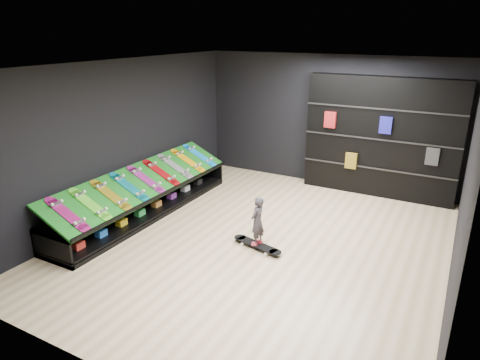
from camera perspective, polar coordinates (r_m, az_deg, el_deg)
The scene contains 20 objects.
floor at distance 7.58m, azimuth 2.63°, elevation -8.20°, with size 6.00×7.00×0.01m, color beige.
ceiling at distance 6.73m, azimuth 3.04°, elevation 15.03°, with size 6.00×7.00×0.01m, color white.
wall_back at distance 10.19m, azimuth 11.49°, elevation 7.69°, with size 6.00×0.02×3.00m, color black.
wall_front at distance 4.36m, azimuth -17.91°, elevation -9.22°, with size 6.00×0.02×3.00m, color black.
wall_left at distance 8.69m, azimuth -15.38°, elevation 5.36°, with size 0.02×7.00×3.00m, color black.
wall_right at distance 6.39m, azimuth 27.84°, elevation -1.31°, with size 0.02×7.00×3.00m, color black.
display_rack at distance 8.78m, azimuth -12.50°, elevation -2.86°, with size 0.90×4.50×0.50m, color black, non-canonical shape.
turf_ramp at distance 8.58m, azimuth -12.47°, elevation -0.08°, with size 1.00×4.50×0.04m, color #0D5310.
back_shelving at distance 9.77m, azimuth 18.26°, elevation 5.38°, with size 3.25×0.38×2.60m, color black.
floor_skateboard at distance 7.33m, azimuth 2.28°, elevation -8.80°, with size 0.98×0.22×0.09m, color black, non-canonical shape.
child at distance 7.19m, azimuth 2.32°, elevation -6.72°, with size 0.19×0.14×0.51m, color black.
display_board_0 at distance 7.35m, azimuth -22.03°, elevation -4.28°, with size 0.98×0.22×0.09m, color #E5198C, non-canonical shape.
display_board_1 at distance 7.62m, azimuth -19.34°, elevation -3.07°, with size 0.98×0.22×0.09m, color green, non-canonical shape.
display_board_2 at distance 7.92m, azimuth -16.85°, elevation -1.94°, with size 0.98×0.22×0.09m, color yellow, non-canonical shape.
display_board_3 at distance 8.24m, azimuth -14.55°, elevation -0.89°, with size 0.98×0.22×0.09m, color #0C8C99, non-canonical shape.
display_board_4 at distance 8.57m, azimuth -12.42°, elevation 0.08°, with size 0.98×0.22×0.09m, color #2626BF, non-canonical shape.
display_board_5 at distance 8.91m, azimuth -10.46°, elevation 0.98°, with size 0.98×0.22×0.09m, color red, non-canonical shape.
display_board_6 at distance 9.26m, azimuth -8.64°, elevation 1.80°, with size 0.98×0.22×0.09m, color black, non-canonical shape.
display_board_7 at distance 9.63m, azimuth -6.95°, elevation 2.57°, with size 0.98×0.22×0.09m, color yellow, non-canonical shape.
display_board_8 at distance 10.00m, azimuth -5.39°, elevation 3.28°, with size 0.98×0.22×0.09m, color blue, non-canonical shape.
Camera 1 is at (2.89, -6.06, 3.53)m, focal length 32.00 mm.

